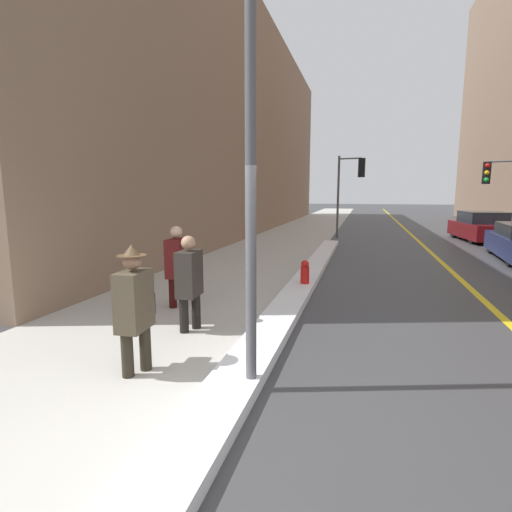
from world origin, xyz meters
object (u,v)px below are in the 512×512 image
(traffic_light_near, at_px, (352,179))
(traffic_light_far, at_px, (497,183))
(lamp_post, at_px, (251,80))
(parked_car_maroon, at_px, (483,227))
(pedestrian_nearside, at_px, (135,305))
(fire_hydrant, at_px, (305,275))
(pedestrian_with_shoulder_bag, at_px, (190,279))
(pedestrian_trailing, at_px, (177,263))

(traffic_light_near, height_order, traffic_light_far, traffic_light_near)
(lamp_post, xyz_separation_m, parked_car_maroon, (6.48, 16.50, -2.69))
(traffic_light_far, relative_size, parked_car_maroon, 0.85)
(traffic_light_near, distance_m, pedestrian_nearside, 16.43)
(pedestrian_nearside, distance_m, fire_hydrant, 5.04)
(traffic_light_near, relative_size, pedestrian_with_shoulder_bag, 2.58)
(traffic_light_near, bearing_deg, lamp_post, -81.86)
(traffic_light_far, bearing_deg, parked_car_maroon, -84.77)
(lamp_post, relative_size, pedestrian_trailing, 3.57)
(fire_hydrant, bearing_deg, pedestrian_nearside, -105.91)
(traffic_light_near, bearing_deg, pedestrian_with_shoulder_bag, -87.90)
(traffic_light_far, relative_size, fire_hydrant, 5.19)
(traffic_light_near, distance_m, traffic_light_far, 6.09)
(pedestrian_trailing, distance_m, parked_car_maroon, 16.21)
(lamp_post, relative_size, pedestrian_with_shoulder_bag, 3.65)
(lamp_post, xyz_separation_m, traffic_light_near, (0.51, 16.23, -0.44))
(pedestrian_trailing, distance_m, fire_hydrant, 3.03)
(fire_hydrant, bearing_deg, traffic_light_far, 56.22)
(pedestrian_nearside, bearing_deg, fire_hydrant, 160.98)
(traffic_light_near, relative_size, pedestrian_nearside, 2.48)
(pedestrian_nearside, xyz_separation_m, fire_hydrant, (1.37, 4.82, -0.54))
(pedestrian_with_shoulder_bag, bearing_deg, pedestrian_nearside, -2.53)
(lamp_post, bearing_deg, pedestrian_with_shoulder_bag, 131.97)
(pedestrian_with_shoulder_bag, height_order, parked_car_maroon, pedestrian_with_shoulder_bag)
(lamp_post, relative_size, traffic_light_near, 1.42)
(lamp_post, xyz_separation_m, fire_hydrant, (-0.10, 4.88, -3.00))
(pedestrian_with_shoulder_bag, distance_m, pedestrian_trailing, 1.46)
(traffic_light_far, distance_m, pedestrian_trailing, 14.63)
(lamp_post, distance_m, traffic_light_near, 16.25)
(pedestrian_with_shoulder_bag, bearing_deg, traffic_light_near, 169.06)
(parked_car_maroon, bearing_deg, pedestrian_with_shoulder_bag, 146.34)
(pedestrian_trailing, bearing_deg, pedestrian_nearside, 13.28)
(parked_car_maroon, bearing_deg, lamp_post, 153.16)
(pedestrian_trailing, xyz_separation_m, parked_car_maroon, (8.79, 13.62, -0.23))
(traffic_light_far, distance_m, pedestrian_nearside, 16.56)
(traffic_light_far, height_order, fire_hydrant, traffic_light_far)
(lamp_post, distance_m, traffic_light_far, 15.88)
(lamp_post, xyz_separation_m, pedestrian_with_shoulder_bag, (-1.50, 1.66, -2.48))
(pedestrian_nearside, distance_m, pedestrian_trailing, 2.94)
(lamp_post, bearing_deg, traffic_light_near, 88.20)
(pedestrian_trailing, bearing_deg, traffic_light_near, 164.98)
(lamp_post, distance_m, parked_car_maroon, 17.93)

